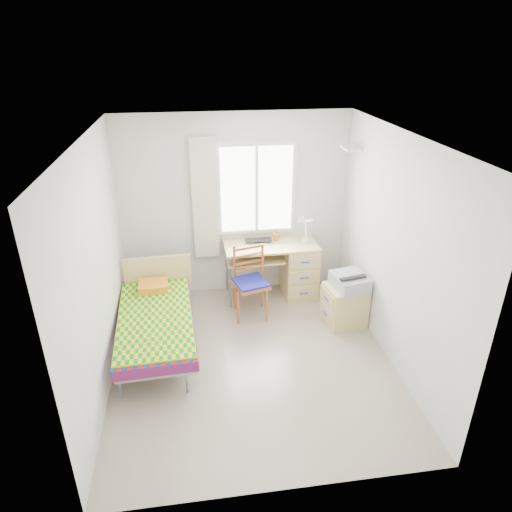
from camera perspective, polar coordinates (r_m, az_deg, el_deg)
The scene contains 17 objects.
floor at distance 5.54m, azimuth -0.42°, elevation -12.81°, with size 3.50×3.50×0.00m, color #BCAD93.
ceiling at distance 4.42m, azimuth -0.53°, elevation 14.62°, with size 3.50×3.50×0.00m, color white.
wall_back at distance 6.45m, azimuth -2.62°, elevation 6.15°, with size 3.20×3.20×0.00m, color silver.
wall_left at distance 4.91m, azimuth -19.30°, elevation -1.82°, with size 3.50×3.50×0.00m, color silver.
wall_right at distance 5.28m, azimuth 16.99°, elevation 0.48°, with size 3.50×3.50×0.00m, color silver.
window at distance 6.38m, azimuth 0.06°, elevation 8.34°, with size 1.10×0.04×1.30m.
curtain at distance 6.31m, azimuth -6.41°, elevation 7.02°, with size 0.35×0.05×1.70m, color beige.
floating_shelf at distance 6.21m, azimuth 11.75°, elevation 13.05°, with size 0.20×0.32×0.03m, color white.
bed at distance 5.68m, azimuth -12.40°, elevation -7.51°, with size 0.97×1.92×0.81m.
desk at distance 6.65m, azimuth 4.84°, elevation -1.33°, with size 1.32×0.62×0.82m.
chair at distance 6.10m, azimuth -0.70°, elevation -2.74°, with size 0.52×0.52×0.98m.
cabinet at distance 6.14m, azimuth 10.99°, elevation -6.01°, with size 0.56×0.51×0.54m.
printer at distance 5.94m, azimuth 11.63°, elevation -3.12°, with size 0.46×0.51×0.19m.
laptop at distance 6.45m, azimuth 0.36°, elevation 1.75°, with size 0.39×0.25×0.03m, color black.
pen_cup at distance 6.54m, azimuth 2.53°, elevation 2.41°, with size 0.08×0.08×0.10m, color orange.
task_lamp at distance 6.32m, azimuth 6.03°, elevation 3.73°, with size 0.24×0.34×0.46m.
book at distance 6.46m, azimuth 0.34°, elevation -0.63°, with size 0.17×0.23×0.02m, color gray.
Camera 1 is at (-0.59, -4.30, 3.44)m, focal length 32.00 mm.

